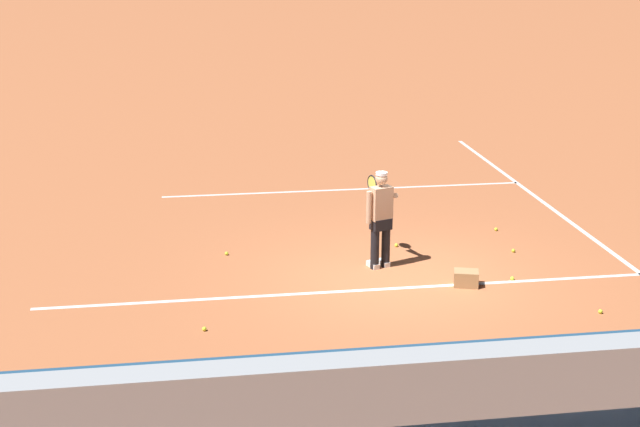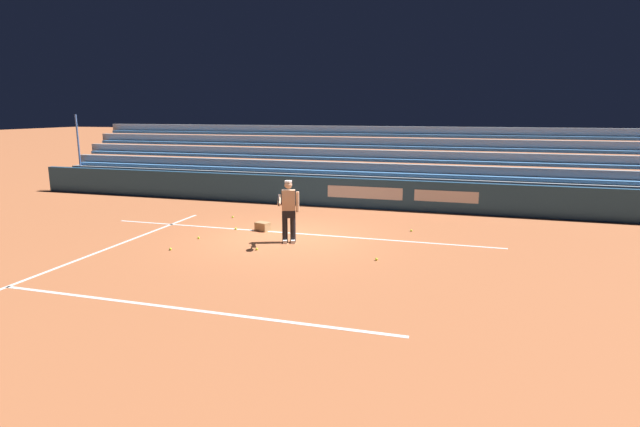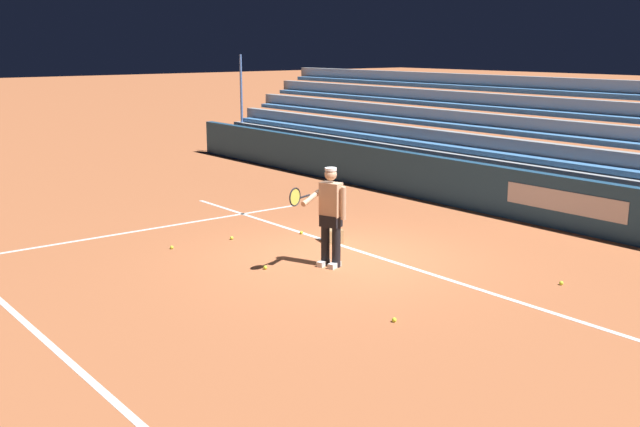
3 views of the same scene
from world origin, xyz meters
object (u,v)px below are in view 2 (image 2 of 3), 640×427
object	(u,v)px
tennis_ball_far_left	(376,259)
ball_box_cardboard	(263,226)
tennis_ball_toward_net	(170,249)
tennis_ball_near_player	(411,231)
tennis_player	(288,211)
tennis_ball_by_box	(236,229)
tennis_ball_far_right	(257,249)
tennis_ball_on_baseline	(233,217)
tennis_ball_midcourt	(199,238)

from	to	relation	value
tennis_ball_far_left	ball_box_cardboard	bearing A→B (deg)	-28.20
tennis_ball_toward_net	tennis_ball_near_player	distance (m)	6.94
tennis_player	tennis_ball_far_left	bearing A→B (deg)	159.32
tennis_player	tennis_ball_by_box	xyz separation A→B (m)	(2.07, -0.96, -0.86)
tennis_ball_far_right	tennis_ball_on_baseline	distance (m)	4.21
tennis_ball_toward_net	tennis_ball_midcourt	bearing A→B (deg)	-94.81
tennis_ball_toward_net	tennis_ball_far_left	distance (m)	5.34
tennis_ball_toward_net	tennis_ball_far_left	size ratio (longest dim) A/B	1.00
tennis_ball_far_right	tennis_ball_midcourt	world-z (taller)	same
tennis_ball_by_box	tennis_ball_near_player	distance (m)	5.32
ball_box_cardboard	tennis_ball_far_left	distance (m)	4.37
tennis_ball_on_baseline	tennis_ball_far_left	distance (m)	6.54
tennis_player	tennis_ball_on_baseline	world-z (taller)	tennis_player
tennis_ball_near_player	tennis_ball_toward_net	bearing A→B (deg)	33.54
ball_box_cardboard	tennis_ball_by_box	world-z (taller)	ball_box_cardboard
tennis_ball_toward_net	tennis_ball_near_player	size ratio (longest dim) A/B	1.00
tennis_ball_near_player	tennis_ball_midcourt	size ratio (longest dim) A/B	1.00
tennis_player	tennis_ball_toward_net	bearing A→B (deg)	30.95
tennis_ball_near_player	tennis_ball_midcourt	bearing A→B (deg)	24.51
tennis_ball_near_player	tennis_ball_midcourt	distance (m)	6.24
tennis_ball_toward_net	tennis_ball_midcourt	size ratio (longest dim) A/B	1.00
tennis_player	tennis_ball_on_baseline	bearing A→B (deg)	-40.32
tennis_ball_far_right	tennis_ball_on_baseline	world-z (taller)	same
ball_box_cardboard	tennis_ball_on_baseline	world-z (taller)	ball_box_cardboard
tennis_ball_on_baseline	tennis_ball_toward_net	size ratio (longest dim) A/B	1.00
tennis_ball_toward_net	tennis_ball_far_right	bearing A→B (deg)	-163.60
tennis_ball_toward_net	tennis_ball_by_box	size ratio (longest dim) A/B	1.00
tennis_ball_far_right	tennis_ball_far_left	bearing A→B (deg)	179.81
tennis_player	tennis_ball_toward_net	xyz separation A→B (m)	(2.69, 1.61, -0.86)
tennis_ball_toward_net	tennis_ball_far_left	world-z (taller)	same
tennis_ball_by_box	tennis_ball_midcourt	xyz separation A→B (m)	(0.51, 1.33, 0.00)
ball_box_cardboard	tennis_ball_toward_net	world-z (taller)	ball_box_cardboard
tennis_ball_far_right	tennis_player	bearing A→B (deg)	-118.59
tennis_player	tennis_ball_midcourt	distance (m)	2.75
tennis_ball_near_player	tennis_ball_far_left	bearing A→B (deg)	81.48
tennis_player	tennis_ball_far_right	world-z (taller)	tennis_player
tennis_ball_by_box	tennis_ball_midcourt	world-z (taller)	same
tennis_ball_near_player	tennis_player	bearing A→B (deg)	35.67
tennis_player	tennis_ball_far_left	world-z (taller)	tennis_player
tennis_ball_on_baseline	tennis_ball_by_box	world-z (taller)	same
tennis_player	ball_box_cardboard	xyz separation A→B (m)	(1.23, -1.07, -0.76)
tennis_player	tennis_ball_by_box	bearing A→B (deg)	-24.83
tennis_ball_far_right	ball_box_cardboard	bearing A→B (deg)	-71.23
tennis_ball_on_baseline	tennis_ball_midcourt	distance (m)	2.87
tennis_ball_toward_net	tennis_ball_near_player	xyz separation A→B (m)	(-5.78, -3.83, 0.00)
tennis_ball_toward_net	tennis_player	bearing A→B (deg)	-149.05
ball_box_cardboard	tennis_ball_midcourt	distance (m)	1.98
tennis_ball_by_box	tennis_ball_far_left	xyz separation A→B (m)	(-4.69, 1.95, 0.00)
ball_box_cardboard	tennis_ball_midcourt	bearing A→B (deg)	46.82
ball_box_cardboard	tennis_ball_toward_net	xyz separation A→B (m)	(1.46, 2.69, -0.10)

